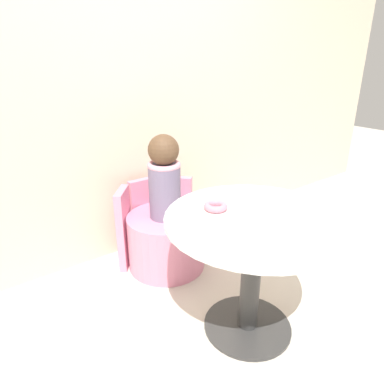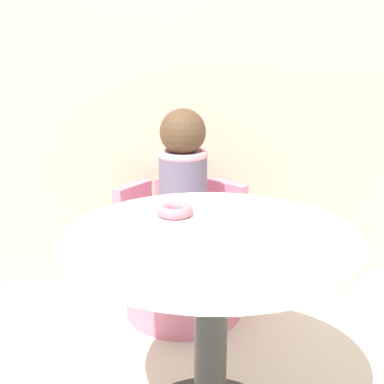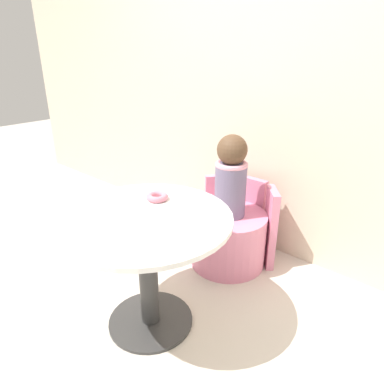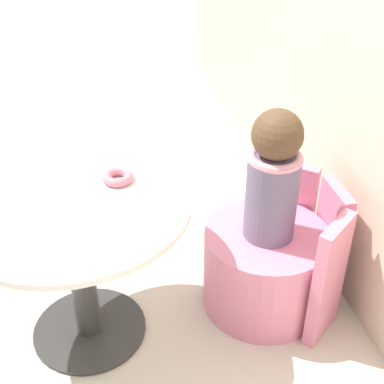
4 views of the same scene
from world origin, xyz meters
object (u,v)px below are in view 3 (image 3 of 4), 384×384
at_px(round_table, 147,246).
at_px(child_figure, 231,176).
at_px(tub_chair, 228,238).
at_px(donut, 157,197).

bearing_deg(round_table, child_figure, 91.59).
bearing_deg(round_table, tub_chair, 91.59).
distance_m(round_table, child_figure, 0.78).
bearing_deg(tub_chair, donut, -97.27).
relative_size(tub_chair, donut, 4.42).
bearing_deg(child_figure, round_table, -88.41).
bearing_deg(child_figure, donut, -97.27).
bearing_deg(donut, round_table, -61.47).
distance_m(round_table, donut, 0.27).
xyz_separation_m(tub_chair, donut, (-0.07, -0.59, 0.49)).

